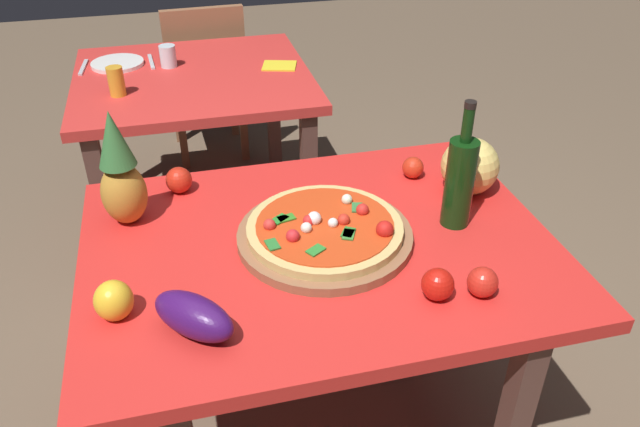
# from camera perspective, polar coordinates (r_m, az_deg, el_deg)

# --- Properties ---
(display_table) EXTENTS (1.19, 0.89, 0.73)m
(display_table) POSITION_cam_1_polar(r_m,az_deg,el_deg) (1.65, -0.06, -5.17)
(display_table) COLOR brown
(display_table) RESTS_ON ground_plane
(background_table) EXTENTS (0.96, 0.90, 0.73)m
(background_table) POSITION_cam_1_polar(r_m,az_deg,el_deg) (2.74, -11.32, 10.30)
(background_table) COLOR brown
(background_table) RESTS_ON ground_plane
(dining_chair) EXTENTS (0.42, 0.42, 0.85)m
(dining_chair) POSITION_cam_1_polar(r_m,az_deg,el_deg) (3.42, -10.37, 12.43)
(dining_chair) COLOR #8F5D3E
(dining_chair) RESTS_ON ground_plane
(pizza_board) EXTENTS (0.45, 0.45, 0.02)m
(pizza_board) POSITION_cam_1_polar(r_m,az_deg,el_deg) (1.60, 0.44, -2.08)
(pizza_board) COLOR #8F5D3E
(pizza_board) RESTS_ON display_table
(pizza) EXTENTS (0.40, 0.40, 0.06)m
(pizza) POSITION_cam_1_polar(r_m,az_deg,el_deg) (1.58, 0.51, -1.29)
(pizza) COLOR tan
(pizza) RESTS_ON pizza_board
(wine_bottle) EXTENTS (0.08, 0.08, 0.35)m
(wine_bottle) POSITION_cam_1_polar(r_m,az_deg,el_deg) (1.64, 12.64, 2.93)
(wine_bottle) COLOR black
(wine_bottle) RESTS_ON display_table
(pineapple_left) EXTENTS (0.12, 0.12, 0.32)m
(pineapple_left) POSITION_cam_1_polar(r_m,az_deg,el_deg) (1.68, -17.72, 3.41)
(pineapple_left) COLOR #C0852E
(pineapple_left) RESTS_ON display_table
(melon) EXTENTS (0.16, 0.16, 0.16)m
(melon) POSITION_cam_1_polar(r_m,az_deg,el_deg) (1.82, 13.48, 4.21)
(melon) COLOR #EACC68
(melon) RESTS_ON display_table
(bell_pepper) EXTENTS (0.08, 0.08, 0.09)m
(bell_pepper) POSITION_cam_1_polar(r_m,az_deg,el_deg) (1.43, -18.28, -7.53)
(bell_pepper) COLOR yellow
(bell_pepper) RESTS_ON display_table
(eggplant) EXTENTS (0.20, 0.21, 0.09)m
(eggplant) POSITION_cam_1_polar(r_m,az_deg,el_deg) (1.34, -11.43, -9.13)
(eggplant) COLOR #3B1358
(eggplant) RESTS_ON display_table
(tomato_at_corner) EXTENTS (0.07, 0.07, 0.07)m
(tomato_at_corner) POSITION_cam_1_polar(r_m,az_deg,el_deg) (1.43, 10.67, -6.36)
(tomato_at_corner) COLOR red
(tomato_at_corner) RESTS_ON display_table
(tomato_by_bottle) EXTENTS (0.07, 0.07, 0.07)m
(tomato_by_bottle) POSITION_cam_1_polar(r_m,az_deg,el_deg) (1.46, 14.58, -6.06)
(tomato_by_bottle) COLOR red
(tomato_by_bottle) RESTS_ON display_table
(tomato_near_board) EXTENTS (0.06, 0.06, 0.06)m
(tomato_near_board) POSITION_cam_1_polar(r_m,az_deg,el_deg) (1.88, 8.46, 4.17)
(tomato_near_board) COLOR red
(tomato_near_board) RESTS_ON display_table
(tomato_beside_pepper) EXTENTS (0.08, 0.08, 0.08)m
(tomato_beside_pepper) POSITION_cam_1_polar(r_m,az_deg,el_deg) (1.83, -12.73, 2.99)
(tomato_beside_pepper) COLOR red
(tomato_beside_pepper) RESTS_ON display_table
(drinking_glass_juice) EXTENTS (0.06, 0.06, 0.11)m
(drinking_glass_juice) POSITION_cam_1_polar(r_m,az_deg,el_deg) (2.54, -18.07, 11.38)
(drinking_glass_juice) COLOR gold
(drinking_glass_juice) RESTS_ON background_table
(drinking_glass_water) EXTENTS (0.07, 0.07, 0.09)m
(drinking_glass_water) POSITION_cam_1_polar(r_m,az_deg,el_deg) (2.79, -13.68, 13.75)
(drinking_glass_water) COLOR silver
(drinking_glass_water) RESTS_ON background_table
(dinner_plate) EXTENTS (0.22, 0.22, 0.02)m
(dinner_plate) POSITION_cam_1_polar(r_m,az_deg,el_deg) (2.88, -17.96, 12.87)
(dinner_plate) COLOR white
(dinner_plate) RESTS_ON background_table
(fork_utensil) EXTENTS (0.03, 0.18, 0.01)m
(fork_utensil) POSITION_cam_1_polar(r_m,az_deg,el_deg) (2.89, -20.75, 12.35)
(fork_utensil) COLOR silver
(fork_utensil) RESTS_ON background_table
(knife_utensil) EXTENTS (0.03, 0.18, 0.01)m
(knife_utensil) POSITION_cam_1_polar(r_m,az_deg,el_deg) (2.87, -15.12, 13.21)
(knife_utensil) COLOR silver
(knife_utensil) RESTS_ON background_table
(napkin_folded) EXTENTS (0.17, 0.15, 0.01)m
(napkin_folded) POSITION_cam_1_polar(r_m,az_deg,el_deg) (2.74, -3.72, 13.28)
(napkin_folded) COLOR yellow
(napkin_folded) RESTS_ON background_table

